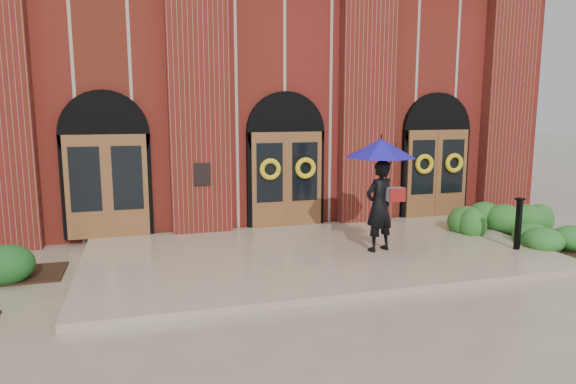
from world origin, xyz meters
name	(u,v)px	position (x,y,z in m)	size (l,w,h in m)	color
ground	(321,259)	(0.00, 0.00, 0.00)	(90.00, 90.00, 0.00)	gray
landing	(319,254)	(0.00, 0.15, 0.07)	(10.00, 5.30, 0.15)	tan
church_building	(242,101)	(0.00, 8.78, 3.50)	(16.20, 12.53, 7.00)	maroon
man_with_umbrella	(380,173)	(1.28, -0.18, 1.88)	(1.95, 1.95, 2.47)	black
metal_post	(518,223)	(4.30, -0.95, 0.76)	(0.20, 0.20, 1.16)	black
hedge_wall_right	(500,219)	(5.37, 0.95, 0.37)	(2.91, 1.16, 0.75)	#265E21
hedge_front_right	(544,240)	(5.10, -0.87, 0.28)	(1.57, 1.35, 0.56)	#266324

